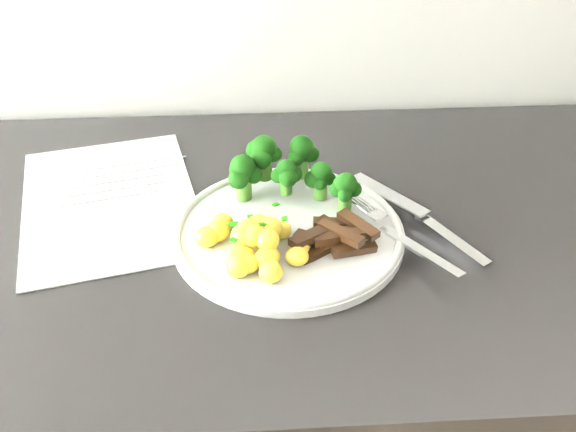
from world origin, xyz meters
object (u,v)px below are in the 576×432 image
broccoli (287,168)px  fork (404,238)px  recipe_paper (110,200)px  knife (433,227)px  beef_strips (336,236)px  potatoes (253,243)px  plate (288,231)px

broccoli → fork: size_ratio=0.96×
recipe_paper → knife: knife is taller
beef_strips → fork: size_ratio=0.62×
broccoli → potatoes: broccoli is taller
recipe_paper → plate: bearing=-21.4°
beef_strips → plate: bearing=150.2°
knife → broccoli: bearing=155.1°
plate → knife: 0.17m
plate → broccoli: bearing=87.5°
recipe_paper → beef_strips: (0.28, -0.12, 0.02)m
fork → knife: size_ratio=0.86×
plate → knife: size_ratio=1.40×
broccoli → potatoes: 0.13m
broccoli → beef_strips: 0.12m
recipe_paper → beef_strips: bearing=-23.1°
recipe_paper → fork: size_ratio=2.04×
potatoes → broccoli: bearing=69.3°
recipe_paper → broccoli: 0.23m
recipe_paper → broccoli: broccoli is taller
fork → beef_strips: bearing=177.4°
recipe_paper → knife: (0.40, -0.09, 0.01)m
potatoes → plate: bearing=46.6°
plate → fork: 0.13m
knife → fork: bearing=-144.2°
plate → knife: bearing=-1.1°
potatoes → knife: 0.22m
fork → knife: (0.04, 0.03, -0.01)m
fork → knife: fork is taller
plate → knife: knife is taller
plate → potatoes: 0.06m
potatoes → beef_strips: potatoes is taller
potatoes → fork: (0.17, 0.01, -0.01)m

